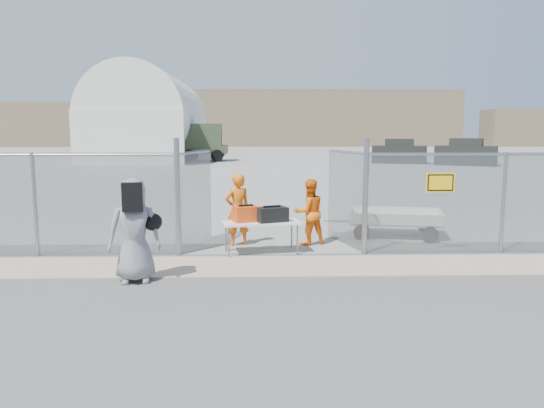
{
  "coord_description": "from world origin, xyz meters",
  "views": [
    {
      "loc": [
        -0.31,
        -9.18,
        2.67
      ],
      "look_at": [
        0.0,
        2.0,
        1.1
      ],
      "focal_mm": 35.0,
      "sensor_mm": 36.0,
      "label": 1
    }
  ],
  "objects_px": {
    "visitor": "(134,230)",
    "utility_trailer": "(395,223)",
    "security_worker_left": "(238,210)",
    "security_worker_right": "(309,212)",
    "folding_table": "(261,238)"
  },
  "relations": [
    {
      "from": "visitor",
      "to": "utility_trailer",
      "type": "distance_m",
      "value": 6.83
    },
    {
      "from": "security_worker_left",
      "to": "security_worker_right",
      "type": "relative_size",
      "value": 1.08
    },
    {
      "from": "visitor",
      "to": "utility_trailer",
      "type": "xyz_separation_m",
      "value": [
        5.61,
        3.85,
        -0.57
      ]
    },
    {
      "from": "utility_trailer",
      "to": "security_worker_right",
      "type": "bearing_deg",
      "value": -146.17
    },
    {
      "from": "folding_table",
      "to": "security_worker_right",
      "type": "relative_size",
      "value": 1.08
    },
    {
      "from": "utility_trailer",
      "to": "visitor",
      "type": "bearing_deg",
      "value": -133.52
    },
    {
      "from": "folding_table",
      "to": "security_worker_left",
      "type": "height_order",
      "value": "security_worker_left"
    },
    {
      "from": "visitor",
      "to": "security_worker_left",
      "type": "bearing_deg",
      "value": 49.8
    },
    {
      "from": "security_worker_left",
      "to": "visitor",
      "type": "distance_m",
      "value": 3.38
    },
    {
      "from": "folding_table",
      "to": "utility_trailer",
      "type": "bearing_deg",
      "value": 18.64
    },
    {
      "from": "security_worker_left",
      "to": "utility_trailer",
      "type": "bearing_deg",
      "value": 168.58
    },
    {
      "from": "security_worker_right",
      "to": "visitor",
      "type": "relative_size",
      "value": 0.83
    },
    {
      "from": "security_worker_left",
      "to": "visitor",
      "type": "xyz_separation_m",
      "value": [
        -1.7,
        -2.92,
        0.09
      ]
    },
    {
      "from": "folding_table",
      "to": "visitor",
      "type": "height_order",
      "value": "visitor"
    },
    {
      "from": "security_worker_left",
      "to": "visitor",
      "type": "relative_size",
      "value": 0.9
    }
  ]
}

